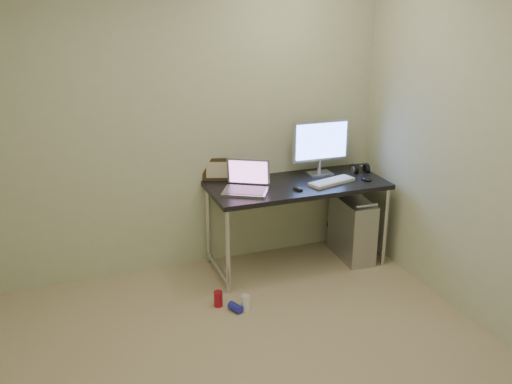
# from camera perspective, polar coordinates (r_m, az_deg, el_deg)

# --- Properties ---
(wall_back) EXTENTS (3.50, 0.02, 2.50)m
(wall_back) POSITION_cam_1_polar(r_m,az_deg,el_deg) (4.69, -7.59, 6.65)
(wall_back) COLOR beige
(wall_back) RESTS_ON ground
(wall_right) EXTENTS (0.02, 3.50, 2.50)m
(wall_right) POSITION_cam_1_polar(r_m,az_deg,el_deg) (4.00, 24.12, 2.79)
(wall_right) COLOR beige
(wall_right) RESTS_ON ground
(desk) EXTENTS (1.50, 0.66, 0.75)m
(desk) POSITION_cam_1_polar(r_m,az_deg,el_deg) (4.84, 4.12, -0.04)
(desk) COLOR black
(desk) RESTS_ON ground
(tower_computer) EXTENTS (0.26, 0.54, 0.58)m
(tower_computer) POSITION_cam_1_polar(r_m,az_deg,el_deg) (5.17, 9.57, -3.58)
(tower_computer) COLOR #BABBBF
(tower_computer) RESTS_ON ground
(cable_a) EXTENTS (0.01, 0.16, 0.69)m
(cable_a) POSITION_cam_1_polar(r_m,az_deg,el_deg) (5.36, 7.50, -1.18)
(cable_a) COLOR black
(cable_a) RESTS_ON ground
(cable_b) EXTENTS (0.02, 0.11, 0.71)m
(cable_b) POSITION_cam_1_polar(r_m,az_deg,el_deg) (5.39, 8.43, -1.33)
(cable_b) COLOR black
(cable_b) RESTS_ON ground
(can_red) EXTENTS (0.07, 0.07, 0.12)m
(can_red) POSITION_cam_1_polar(r_m,az_deg,el_deg) (4.43, -3.79, -10.61)
(can_red) COLOR #A91423
(can_red) RESTS_ON ground
(can_white) EXTENTS (0.09, 0.09, 0.13)m
(can_white) POSITION_cam_1_polar(r_m,az_deg,el_deg) (4.37, -1.05, -11.04)
(can_white) COLOR white
(can_white) RESTS_ON ground
(can_blue) EXTENTS (0.10, 0.13, 0.06)m
(can_blue) POSITION_cam_1_polar(r_m,az_deg,el_deg) (4.38, -2.06, -11.46)
(can_blue) COLOR #2329BA
(can_blue) RESTS_ON ground
(laptop) EXTENTS (0.45, 0.42, 0.24)m
(laptop) POSITION_cam_1_polar(r_m,az_deg,el_deg) (4.60, -0.95, 0.83)
(laptop) COLOR silver
(laptop) RESTS_ON desk
(monitor) EXTENTS (0.51, 0.16, 0.48)m
(monitor) POSITION_cam_1_polar(r_m,az_deg,el_deg) (4.98, 6.49, 4.88)
(monitor) COLOR silver
(monitor) RESTS_ON desk
(keyboard) EXTENTS (0.43, 0.24, 0.02)m
(keyboard) POSITION_cam_1_polar(r_m,az_deg,el_deg) (4.83, 7.58, 1.02)
(keyboard) COLOR silver
(keyboard) RESTS_ON desk
(mouse_right) EXTENTS (0.09, 0.12, 0.04)m
(mouse_right) POSITION_cam_1_polar(r_m,az_deg,el_deg) (4.95, 10.99, 1.37)
(mouse_right) COLOR black
(mouse_right) RESTS_ON desk
(mouse_left) EXTENTS (0.09, 0.12, 0.03)m
(mouse_left) POSITION_cam_1_polar(r_m,az_deg,el_deg) (4.64, 4.20, 0.40)
(mouse_left) COLOR black
(mouse_left) RESTS_ON desk
(headphones) EXTENTS (0.16, 0.10, 0.10)m
(headphones) POSITION_cam_1_polar(r_m,az_deg,el_deg) (5.16, 10.42, 2.25)
(headphones) COLOR black
(headphones) RESTS_ON desk
(picture_frame) EXTENTS (0.25, 0.14, 0.20)m
(picture_frame) POSITION_cam_1_polar(r_m,az_deg,el_deg) (4.84, -3.96, 2.25)
(picture_frame) COLOR black
(picture_frame) RESTS_ON desk
(webcam) EXTENTS (0.05, 0.04, 0.12)m
(webcam) POSITION_cam_1_polar(r_m,az_deg,el_deg) (4.88, -1.29, 2.35)
(webcam) COLOR silver
(webcam) RESTS_ON desk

